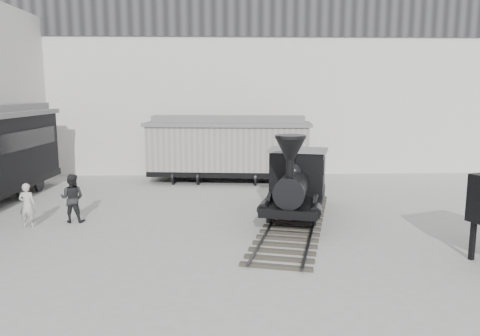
{
  "coord_description": "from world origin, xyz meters",
  "views": [
    {
      "loc": [
        -0.9,
        -13.71,
        4.92
      ],
      "look_at": [
        -0.21,
        4.02,
        2.0
      ],
      "focal_mm": 35.0,
      "sensor_mm": 36.0,
      "label": 1
    }
  ],
  "objects_px": {
    "locomotive": "(296,188)",
    "boxcar": "(228,147)",
    "visitor_a": "(27,205)",
    "visitor_b": "(72,198)"
  },
  "relations": [
    {
      "from": "boxcar",
      "to": "visitor_b",
      "type": "distance_m",
      "value": 9.89
    },
    {
      "from": "visitor_b",
      "to": "visitor_a",
      "type": "bearing_deg",
      "value": 27.84
    },
    {
      "from": "locomotive",
      "to": "boxcar",
      "type": "height_order",
      "value": "boxcar"
    },
    {
      "from": "locomotive",
      "to": "boxcar",
      "type": "xyz_separation_m",
      "value": [
        -2.52,
        7.72,
        0.65
      ]
    },
    {
      "from": "locomotive",
      "to": "visitor_b",
      "type": "xyz_separation_m",
      "value": [
        -8.54,
        -0.07,
        -0.33
      ]
    },
    {
      "from": "visitor_b",
      "to": "boxcar",
      "type": "bearing_deg",
      "value": -124.24
    },
    {
      "from": "locomotive",
      "to": "visitor_b",
      "type": "distance_m",
      "value": 8.54
    },
    {
      "from": "locomotive",
      "to": "visitor_a",
      "type": "height_order",
      "value": "locomotive"
    },
    {
      "from": "boxcar",
      "to": "visitor_a",
      "type": "bearing_deg",
      "value": -125.65
    },
    {
      "from": "locomotive",
      "to": "visitor_a",
      "type": "bearing_deg",
      "value": -160.93
    }
  ]
}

